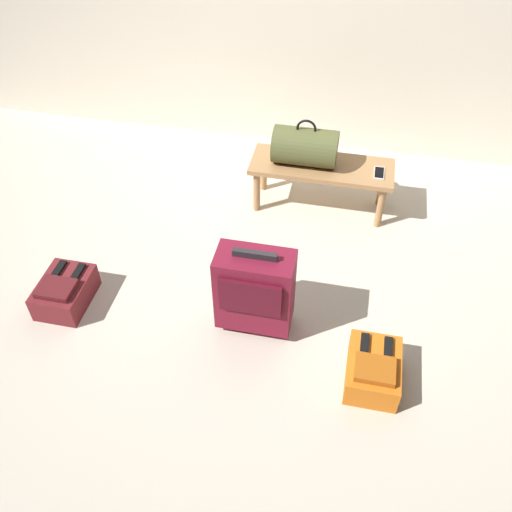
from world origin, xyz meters
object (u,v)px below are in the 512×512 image
duffel_bag_olive (305,147)px  suitcase_upright_burgundy (255,290)px  backpack_maroon (65,291)px  backpack_orange (373,370)px  bench (322,171)px  cell_phone (379,173)px

duffel_bag_olive → suitcase_upright_burgundy: duffel_bag_olive is taller
backpack_maroon → backpack_orange: size_ratio=1.00×
backpack_maroon → bench: bearing=41.9°
suitcase_upright_burgundy → backpack_orange: bearing=-19.5°
duffel_bag_olive → cell_phone: 0.54m
suitcase_upright_burgundy → bench: bearing=79.1°
duffel_bag_olive → backpack_orange: size_ratio=1.16×
duffel_bag_olive → backpack_maroon: duffel_bag_olive is taller
backpack_maroon → backpack_orange: bearing=-5.7°
backpack_maroon → cell_phone: bearing=34.5°
bench → duffel_bag_olive: size_ratio=2.27×
suitcase_upright_burgundy → backpack_maroon: (-1.17, -0.06, -0.21)m
cell_phone → backpack_orange: (0.08, -1.42, -0.28)m
suitcase_upright_burgundy → backpack_maroon: suitcase_upright_burgundy is taller
bench → cell_phone: size_ratio=6.94×
cell_phone → backpack_maroon: size_ratio=0.38×
backpack_orange → suitcase_upright_burgundy: bearing=160.5°
bench → cell_phone: (0.39, -0.02, 0.06)m
cell_phone → backpack_maroon: 2.20m
backpack_maroon → backpack_orange: same height
duffel_bag_olive → cell_phone: size_ratio=3.06×
backpack_orange → cell_phone: bearing=93.2°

